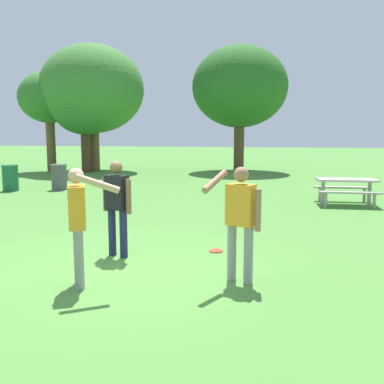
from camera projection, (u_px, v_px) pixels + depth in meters
ground_plane at (118, 267)px, 6.70m from camera, size 120.00×120.00×0.00m
person_thrower at (117, 202)px, 7.18m from camera, size 0.57×0.34×1.64m
person_catcher at (240, 215)px, 5.92m from camera, size 0.78×0.61×1.64m
person_bystander at (78, 218)px, 5.75m from camera, size 0.82×0.56×1.64m
frisbee at (216, 251)px, 7.59m from camera, size 0.24×0.24×0.03m
picnic_table_near at (346, 186)px, 12.54m from camera, size 1.76×1.49×0.77m
trash_can_beside_table at (10, 178)px, 15.58m from camera, size 0.59×0.59×0.96m
trash_can_further_along at (59, 177)px, 15.86m from camera, size 0.59×0.59×0.96m
tree_tall_left at (49, 99)px, 23.04m from camera, size 3.25×3.25×5.42m
tree_broad_center at (85, 108)px, 22.53m from camera, size 3.43×3.43×4.95m
tree_far_right at (92, 89)px, 23.10m from camera, size 5.60×5.60×6.87m
tree_slender_mid at (240, 87)px, 23.27m from camera, size 5.23×5.23×6.86m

